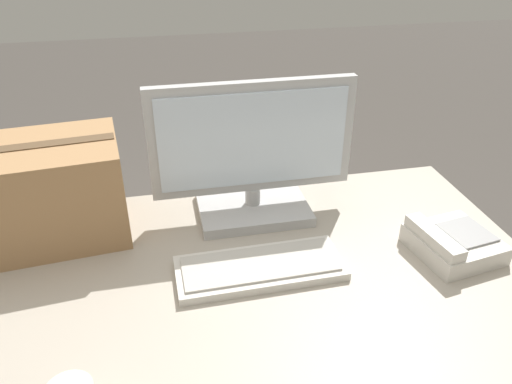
% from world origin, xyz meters
% --- Properties ---
extents(monitor, '(0.57, 0.24, 0.40)m').
position_xyz_m(monitor, '(0.23, 0.29, 0.93)').
color(monitor, '#B7B7B7').
rests_on(monitor, office_desk).
extents(keyboard, '(0.42, 0.18, 0.03)m').
position_xyz_m(keyboard, '(0.19, 0.01, 0.77)').
color(keyboard, beige).
rests_on(keyboard, office_desk).
extents(desk_phone, '(0.23, 0.23, 0.08)m').
position_xyz_m(desk_phone, '(0.70, -0.02, 0.79)').
color(desk_phone, beige).
rests_on(desk_phone, office_desk).
extents(cardboard_box, '(0.45, 0.33, 0.27)m').
position_xyz_m(cardboard_box, '(-0.35, 0.29, 0.89)').
color(cardboard_box, '#9E754C').
rests_on(cardboard_box, office_desk).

